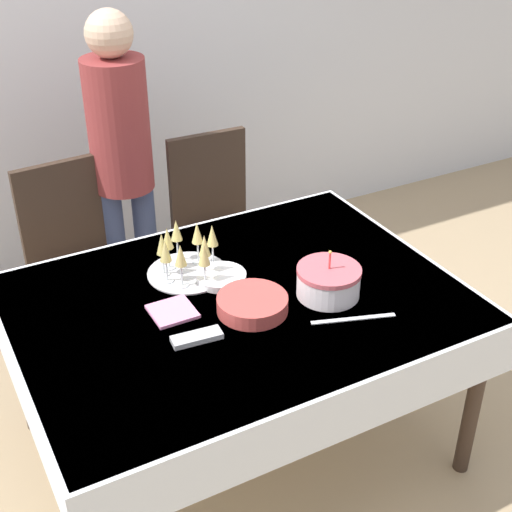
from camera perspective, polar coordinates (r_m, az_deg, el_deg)
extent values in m
plane|color=tan|center=(3.05, -1.27, -14.93)|extent=(12.00, 12.00, 0.00)
cube|color=silver|center=(3.84, -13.93, 17.39)|extent=(8.00, 0.05, 2.70)
cube|color=white|center=(2.59, -1.45, -3.68)|extent=(1.56, 1.16, 0.03)
cube|color=white|center=(2.64, -1.42, -5.29)|extent=(1.59, 1.19, 0.21)
cylinder|color=#38281E|center=(2.84, 17.03, -11.00)|extent=(0.06, 0.06, 0.71)
cylinder|color=#38281E|center=(3.05, -18.28, -7.98)|extent=(0.06, 0.06, 0.71)
cylinder|color=#38281E|center=(3.47, 5.32, -1.18)|extent=(0.06, 0.06, 0.71)
cube|color=#38281E|center=(3.30, -13.47, -2.15)|extent=(0.45, 0.45, 0.04)
cube|color=#38281E|center=(3.33, -15.21, 3.28)|extent=(0.40, 0.07, 0.50)
cylinder|color=#38281E|center=(3.34, -9.02, -5.96)|extent=(0.04, 0.04, 0.41)
cylinder|color=#38281E|center=(3.25, -14.82, -7.90)|extent=(0.04, 0.04, 0.41)
cylinder|color=#38281E|center=(3.62, -11.42, -3.04)|extent=(0.04, 0.04, 0.41)
cylinder|color=#38281E|center=(3.54, -16.79, -4.73)|extent=(0.04, 0.04, 0.41)
cube|color=#38281E|center=(3.50, -2.47, 0.77)|extent=(0.43, 0.43, 0.04)
cube|color=#38281E|center=(3.53, -3.88, 5.96)|extent=(0.40, 0.05, 0.50)
cylinder|color=#38281E|center=(3.55, 1.47, -3.04)|extent=(0.04, 0.04, 0.41)
cylinder|color=#38281E|center=(3.43, -3.86, -4.56)|extent=(0.04, 0.04, 0.41)
cylinder|color=#38281E|center=(3.82, -1.08, -0.36)|extent=(0.04, 0.04, 0.41)
cylinder|color=#38281E|center=(3.71, -6.09, -1.66)|extent=(0.04, 0.04, 0.41)
cylinder|color=white|center=(2.58, 5.81, -2.22)|extent=(0.23, 0.23, 0.09)
cylinder|color=#D15B66|center=(2.55, 5.87, -1.17)|extent=(0.23, 0.23, 0.02)
cylinder|color=#E53F3F|center=(2.53, 5.92, -0.43)|extent=(0.01, 0.01, 0.06)
sphere|color=#F9CC4C|center=(2.51, 5.96, 0.31)|extent=(0.01, 0.01, 0.01)
cylinder|color=silver|center=(2.73, -5.49, -1.33)|extent=(0.31, 0.31, 0.01)
cylinder|color=silver|center=(2.76, -3.44, -0.66)|extent=(0.05, 0.05, 0.00)
cylinder|color=silver|center=(2.74, -3.47, 0.13)|extent=(0.01, 0.01, 0.08)
cone|color=#E0CC72|center=(2.70, -3.52, 1.68)|extent=(0.04, 0.04, 0.08)
cylinder|color=silver|center=(2.78, -4.62, -0.46)|extent=(0.05, 0.05, 0.00)
cylinder|color=silver|center=(2.76, -4.66, 0.33)|extent=(0.01, 0.01, 0.08)
cone|color=#E0CC72|center=(2.72, -4.73, 1.88)|extent=(0.04, 0.04, 0.08)
cylinder|color=silver|center=(2.81, -6.25, -0.23)|extent=(0.05, 0.05, 0.00)
cylinder|color=silver|center=(2.79, -6.30, 0.56)|extent=(0.01, 0.01, 0.08)
cone|color=#E0CC72|center=(2.75, -6.40, 2.09)|extent=(0.04, 0.04, 0.08)
cylinder|color=silver|center=(2.76, -6.94, -0.89)|extent=(0.05, 0.05, 0.00)
cylinder|color=silver|center=(2.74, -6.99, -0.10)|extent=(0.01, 0.01, 0.08)
cone|color=#E0CC72|center=(2.70, -7.11, 1.45)|extent=(0.04, 0.04, 0.08)
cylinder|color=silver|center=(2.73, -7.36, -1.38)|extent=(0.05, 0.05, 0.00)
cylinder|color=silver|center=(2.70, -7.42, -0.58)|extent=(0.01, 0.01, 0.08)
cone|color=#E0CC72|center=(2.66, -7.54, 0.98)|extent=(0.04, 0.04, 0.08)
cylinder|color=silver|center=(2.68, -7.09, -1.95)|extent=(0.05, 0.05, 0.00)
cylinder|color=silver|center=(2.66, -7.15, -1.14)|extent=(0.01, 0.01, 0.08)
cone|color=#E0CC72|center=(2.61, -7.27, 0.44)|extent=(0.04, 0.04, 0.08)
cylinder|color=silver|center=(2.65, -5.91, -2.32)|extent=(0.05, 0.05, 0.00)
cylinder|color=silver|center=(2.63, -5.96, -1.50)|extent=(0.01, 0.01, 0.08)
cone|color=#E0CC72|center=(2.58, -6.06, 0.09)|extent=(0.04, 0.04, 0.08)
cylinder|color=silver|center=(2.65, -4.08, -2.27)|extent=(0.05, 0.05, 0.00)
cylinder|color=silver|center=(2.62, -4.11, -1.45)|extent=(0.01, 0.01, 0.08)
cone|color=#E0CC72|center=(2.58, -4.18, 0.14)|extent=(0.04, 0.04, 0.08)
cylinder|color=silver|center=(2.70, -4.04, -1.51)|extent=(0.05, 0.05, 0.00)
cylinder|color=silver|center=(2.68, -4.07, -0.71)|extent=(0.01, 0.01, 0.08)
cone|color=#E0CC72|center=(2.63, -4.14, 0.87)|extent=(0.04, 0.04, 0.08)
cylinder|color=#CC4C47|center=(2.51, -0.29, -4.33)|extent=(0.25, 0.25, 0.01)
cylinder|color=#CC4C47|center=(2.51, -0.29, -4.20)|extent=(0.25, 0.25, 0.01)
cylinder|color=#CC4C47|center=(2.50, -0.29, -4.07)|extent=(0.25, 0.25, 0.01)
cylinder|color=#CC4C47|center=(2.50, -0.29, -3.94)|extent=(0.25, 0.25, 0.01)
cylinder|color=#CC4C47|center=(2.49, -0.29, -3.81)|extent=(0.25, 0.25, 0.01)
cylinder|color=#CC4C47|center=(2.49, -0.29, -3.67)|extent=(0.25, 0.25, 0.01)
cylinder|color=#CC4C47|center=(2.49, -0.29, -3.54)|extent=(0.25, 0.25, 0.01)
cylinder|color=#CC4C47|center=(2.48, -0.29, -3.41)|extent=(0.25, 0.25, 0.01)
cylinder|color=white|center=(2.68, -2.76, -1.88)|extent=(0.19, 0.19, 0.01)
cylinder|color=white|center=(2.67, -2.77, -1.75)|extent=(0.19, 0.19, 0.01)
cylinder|color=white|center=(2.67, -2.77, -1.63)|extent=(0.19, 0.19, 0.01)
cylinder|color=white|center=(2.67, -2.77, -1.50)|extent=(0.19, 0.19, 0.01)
cube|color=silver|center=(2.49, 7.80, -5.00)|extent=(0.29, 0.11, 0.00)
cube|color=silver|center=(2.38, -4.76, -6.51)|extent=(0.17, 0.08, 0.02)
cube|color=pink|center=(2.52, -6.70, -4.43)|extent=(0.15, 0.15, 0.01)
cylinder|color=#3F4C72|center=(3.56, -11.09, -0.34)|extent=(0.11, 0.11, 0.76)
cylinder|color=#3F4C72|center=(3.60, -8.69, 0.29)|extent=(0.11, 0.11, 0.76)
cylinder|color=maroon|center=(3.29, -10.95, 10.21)|extent=(0.28, 0.28, 0.60)
sphere|color=#D8B293|center=(3.17, -11.69, 17.04)|extent=(0.21, 0.21, 0.21)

